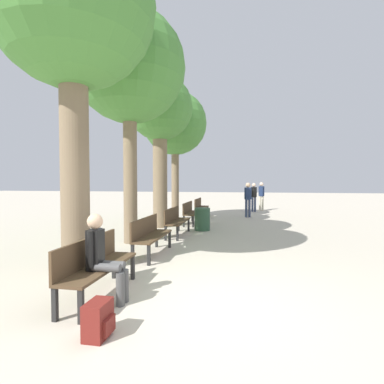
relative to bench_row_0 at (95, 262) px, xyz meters
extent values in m
plane|color=beige|center=(1.65, -0.03, -0.51)|extent=(80.00, 80.00, 0.00)
cube|color=#4C3823|center=(0.09, 0.00, -0.07)|extent=(0.43, 1.73, 0.04)
cube|color=#4C3823|center=(-0.11, 0.00, 0.15)|extent=(0.04, 1.73, 0.40)
cube|color=black|center=(0.26, -0.82, -0.30)|extent=(0.06, 0.06, 0.42)
cube|color=black|center=(0.26, 0.82, -0.30)|extent=(0.06, 0.06, 0.42)
cube|color=black|center=(-0.09, -0.82, -0.30)|extent=(0.06, 0.06, 0.42)
cube|color=black|center=(-0.09, 0.82, -0.30)|extent=(0.06, 0.06, 0.42)
cube|color=#4C3823|center=(0.09, 2.49, -0.07)|extent=(0.43, 1.73, 0.04)
cube|color=#4C3823|center=(-0.11, 2.49, 0.15)|extent=(0.04, 1.73, 0.40)
cube|color=black|center=(0.26, 1.67, -0.30)|extent=(0.06, 0.06, 0.42)
cube|color=black|center=(0.26, 3.31, -0.30)|extent=(0.06, 0.06, 0.42)
cube|color=black|center=(-0.09, 1.67, -0.30)|extent=(0.06, 0.06, 0.42)
cube|color=black|center=(-0.09, 3.31, -0.30)|extent=(0.06, 0.06, 0.42)
cube|color=#4C3823|center=(0.09, 4.98, -0.07)|extent=(0.43, 1.73, 0.04)
cube|color=#4C3823|center=(-0.11, 4.98, 0.15)|extent=(0.04, 1.73, 0.40)
cube|color=black|center=(0.26, 4.17, -0.30)|extent=(0.06, 0.06, 0.42)
cube|color=black|center=(0.26, 5.80, -0.30)|extent=(0.06, 0.06, 0.42)
cube|color=black|center=(-0.09, 4.17, -0.30)|extent=(0.06, 0.06, 0.42)
cube|color=black|center=(-0.09, 5.80, -0.30)|extent=(0.06, 0.06, 0.42)
cube|color=#4C3823|center=(0.09, 7.48, -0.07)|extent=(0.43, 1.73, 0.04)
cube|color=#4C3823|center=(-0.11, 7.48, 0.15)|extent=(0.04, 1.73, 0.40)
cube|color=black|center=(0.26, 6.66, -0.30)|extent=(0.06, 0.06, 0.42)
cube|color=black|center=(0.26, 8.29, -0.30)|extent=(0.06, 0.06, 0.42)
cube|color=black|center=(-0.09, 6.66, -0.30)|extent=(0.06, 0.06, 0.42)
cube|color=black|center=(-0.09, 8.29, -0.30)|extent=(0.06, 0.06, 0.42)
cube|color=#4C3823|center=(0.09, 9.97, -0.07)|extent=(0.43, 1.73, 0.04)
cube|color=#4C3823|center=(-0.11, 9.97, 0.15)|extent=(0.04, 1.73, 0.40)
cube|color=black|center=(0.26, 9.15, -0.30)|extent=(0.06, 0.06, 0.42)
cube|color=black|center=(0.26, 10.79, -0.30)|extent=(0.06, 0.06, 0.42)
cube|color=black|center=(-0.09, 9.15, -0.30)|extent=(0.06, 0.06, 0.42)
cube|color=black|center=(-0.09, 10.79, -0.30)|extent=(0.06, 0.06, 0.42)
cylinder|color=#7A664C|center=(-0.95, 1.04, 1.53)|extent=(0.52, 0.52, 4.08)
sphere|color=#478438|center=(-0.95, 1.04, 4.40)|extent=(3.03, 3.03, 3.03)
cylinder|color=#7A664C|center=(-0.95, 3.70, 1.46)|extent=(0.37, 0.37, 3.95)
sphere|color=#478438|center=(-0.95, 3.70, 4.27)|extent=(3.03, 3.03, 3.03)
cylinder|color=#7A664C|center=(-0.95, 6.53, 1.34)|extent=(0.52, 0.52, 3.71)
sphere|color=#478438|center=(-0.95, 6.53, 3.85)|extent=(2.38, 2.38, 2.38)
cylinder|color=#7A664C|center=(-0.95, 8.85, 1.22)|extent=(0.33, 0.33, 3.47)
sphere|color=#478438|center=(-0.95, 8.85, 3.72)|extent=(2.78, 2.78, 2.78)
cylinder|color=#4C4C4C|center=(0.31, -0.25, 0.00)|extent=(0.40, 0.12, 0.12)
cylinder|color=#4C4C4C|center=(0.51, -0.25, -0.28)|extent=(0.12, 0.12, 0.46)
cylinder|color=#4C4C4C|center=(0.31, -0.11, 0.00)|extent=(0.40, 0.12, 0.12)
cylinder|color=#4C4C4C|center=(0.51, -0.11, -0.28)|extent=(0.12, 0.12, 0.46)
cube|color=black|center=(0.11, -0.18, 0.23)|extent=(0.18, 0.22, 0.57)
cylinder|color=black|center=(0.11, -0.30, 0.26)|extent=(0.08, 0.08, 0.51)
cylinder|color=black|center=(0.11, -0.06, 0.26)|extent=(0.08, 0.08, 0.51)
sphere|color=tan|center=(0.11, -0.18, 0.63)|extent=(0.22, 0.22, 0.22)
cube|color=maroon|center=(0.61, -1.07, -0.32)|extent=(0.22, 0.34, 0.39)
cube|color=maroon|center=(0.74, -1.07, -0.37)|extent=(0.04, 0.24, 0.17)
cylinder|color=beige|center=(2.92, 13.51, -0.11)|extent=(0.12, 0.12, 0.81)
cylinder|color=beige|center=(3.06, 13.51, -0.11)|extent=(0.12, 0.12, 0.81)
cube|color=navy|center=(2.99, 13.51, 0.59)|extent=(0.28, 0.26, 0.58)
cylinder|color=navy|center=(2.87, 13.51, 0.60)|extent=(0.08, 0.08, 0.55)
cylinder|color=navy|center=(3.11, 13.51, 0.60)|extent=(0.08, 0.08, 0.55)
sphere|color=beige|center=(2.99, 13.51, 0.99)|extent=(0.22, 0.22, 0.22)
cylinder|color=#384260|center=(2.15, 10.10, -0.11)|extent=(0.12, 0.12, 0.81)
cylinder|color=#384260|center=(2.30, 10.10, -0.11)|extent=(0.12, 0.12, 0.81)
cube|color=navy|center=(2.22, 10.10, 0.59)|extent=(0.26, 0.24, 0.58)
cylinder|color=navy|center=(2.10, 10.10, 0.60)|extent=(0.08, 0.08, 0.55)
cylinder|color=navy|center=(2.35, 10.10, 0.60)|extent=(0.08, 0.08, 0.55)
sphere|color=tan|center=(2.22, 10.10, 0.99)|extent=(0.22, 0.22, 0.22)
cylinder|color=#384260|center=(2.48, 12.68, -0.12)|extent=(0.12, 0.12, 0.79)
cylinder|color=#384260|center=(2.62, 12.68, -0.12)|extent=(0.12, 0.12, 0.79)
cube|color=black|center=(2.55, 12.68, 0.56)|extent=(0.27, 0.28, 0.56)
cylinder|color=black|center=(2.43, 12.68, 0.58)|extent=(0.08, 0.08, 0.53)
cylinder|color=black|center=(2.66, 12.68, 0.58)|extent=(0.08, 0.08, 0.53)
sphere|color=beige|center=(2.55, 12.68, 0.96)|extent=(0.21, 0.21, 0.21)
cylinder|color=#2D5138|center=(0.68, 6.10, -0.13)|extent=(0.54, 0.54, 0.77)
camera|label=1|loc=(2.20, -4.02, 1.20)|focal=28.00mm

